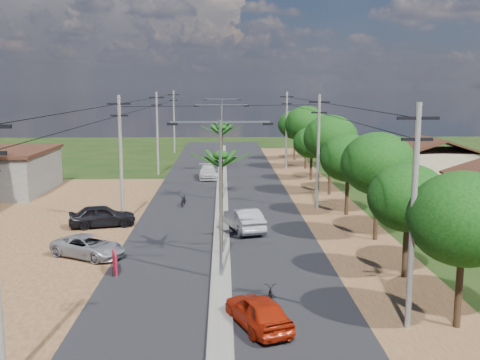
# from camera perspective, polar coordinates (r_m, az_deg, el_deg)

# --- Properties ---
(ground) EXTENTS (160.00, 160.00, 0.00)m
(ground) POSITION_cam_1_polar(r_m,az_deg,el_deg) (28.66, -1.94, -10.05)
(ground) COLOR black
(ground) RESTS_ON ground
(road) EXTENTS (12.00, 110.00, 0.04)m
(road) POSITION_cam_1_polar(r_m,az_deg,el_deg) (43.09, -1.87, -3.34)
(road) COLOR black
(road) RESTS_ON ground
(median) EXTENTS (1.00, 90.00, 0.18)m
(median) POSITION_cam_1_polar(r_m,az_deg,el_deg) (46.00, -1.86, -2.42)
(median) COLOR #605E56
(median) RESTS_ON ground
(dirt_shoulder_east) EXTENTS (5.00, 90.00, 0.03)m
(dirt_shoulder_east) POSITION_cam_1_polar(r_m,az_deg,el_deg) (43.89, 9.31, -3.23)
(dirt_shoulder_east) COLOR #56321D
(dirt_shoulder_east) RESTS_ON ground
(house_east_far) EXTENTS (7.60, 7.50, 4.60)m
(house_east_far) POSITION_cam_1_polar(r_m,az_deg,el_deg) (59.27, 18.91, 2.01)
(house_east_far) COLOR tan
(house_east_far) RESTS_ON ground
(tree_east_a) EXTENTS (4.40, 4.40, 6.37)m
(tree_east_a) POSITION_cam_1_polar(r_m,az_deg,el_deg) (23.56, 21.78, -3.69)
(tree_east_a) COLOR black
(tree_east_a) RESTS_ON ground
(tree_east_b) EXTENTS (4.00, 4.00, 5.83)m
(tree_east_b) POSITION_cam_1_polar(r_m,az_deg,el_deg) (29.04, 16.70, -1.77)
(tree_east_b) COLOR black
(tree_east_b) RESTS_ON ground
(tree_east_c) EXTENTS (4.60, 4.60, 6.83)m
(tree_east_c) POSITION_cam_1_polar(r_m,az_deg,el_deg) (35.64, 13.85, 1.60)
(tree_east_c) COLOR black
(tree_east_c) RESTS_ON ground
(tree_east_d) EXTENTS (4.20, 4.20, 6.13)m
(tree_east_d) POSITION_cam_1_polar(r_m,az_deg,el_deg) (42.37, 10.92, 2.21)
(tree_east_d) COLOR black
(tree_east_d) RESTS_ON ground
(tree_east_e) EXTENTS (4.80, 4.80, 7.14)m
(tree_east_e) POSITION_cam_1_polar(r_m,az_deg,el_deg) (50.12, 9.19, 4.23)
(tree_east_e) COLOR black
(tree_east_e) RESTS_ON ground
(tree_east_f) EXTENTS (3.80, 3.80, 5.52)m
(tree_east_f) POSITION_cam_1_polar(r_m,az_deg,el_deg) (58.01, 7.29, 3.78)
(tree_east_f) COLOR black
(tree_east_f) RESTS_ON ground
(tree_east_g) EXTENTS (5.00, 5.00, 7.38)m
(tree_east_g) POSITION_cam_1_polar(r_m,az_deg,el_deg) (65.87, 6.75, 5.65)
(tree_east_g) COLOR black
(tree_east_g) RESTS_ON ground
(tree_east_h) EXTENTS (4.40, 4.40, 6.52)m
(tree_east_h) POSITION_cam_1_polar(r_m,az_deg,el_deg) (73.78, 5.60, 5.60)
(tree_east_h) COLOR black
(tree_east_h) RESTS_ON ground
(palm_median_near) EXTENTS (2.00, 2.00, 6.15)m
(palm_median_near) POSITION_cam_1_polar(r_m,az_deg,el_deg) (31.28, -1.97, 2.05)
(palm_median_near) COLOR black
(palm_median_near) RESTS_ON ground
(palm_median_mid) EXTENTS (2.00, 2.00, 6.55)m
(palm_median_mid) POSITION_cam_1_polar(r_m,az_deg,el_deg) (47.16, -1.90, 5.01)
(palm_median_mid) COLOR black
(palm_median_mid) RESTS_ON ground
(palm_median_far) EXTENTS (2.00, 2.00, 5.85)m
(palm_median_far) POSITION_cam_1_polar(r_m,az_deg,el_deg) (63.16, -1.85, 5.56)
(palm_median_far) COLOR black
(palm_median_far) RESTS_ON ground
(streetlight_near) EXTENTS (5.10, 0.18, 8.00)m
(streetlight_near) POSITION_cam_1_polar(r_m,az_deg,el_deg) (27.44, -1.99, -0.59)
(streetlight_near) COLOR gray
(streetlight_near) RESTS_ON ground
(streetlight_mid) EXTENTS (5.10, 0.18, 8.00)m
(streetlight_mid) POSITION_cam_1_polar(r_m,az_deg,el_deg) (52.23, -1.87, 4.22)
(streetlight_mid) COLOR gray
(streetlight_mid) RESTS_ON ground
(streetlight_far) EXTENTS (5.10, 0.18, 8.00)m
(streetlight_far) POSITION_cam_1_polar(r_m,az_deg,el_deg) (77.16, -1.83, 5.92)
(streetlight_far) COLOR gray
(streetlight_far) RESTS_ON ground
(utility_pole_w_b) EXTENTS (1.60, 0.24, 9.00)m
(utility_pole_w_b) POSITION_cam_1_polar(r_m,az_deg,el_deg) (39.95, -12.02, 2.34)
(utility_pole_w_b) COLOR #605E56
(utility_pole_w_b) RESTS_ON ground
(utility_pole_w_c) EXTENTS (1.60, 0.24, 9.00)m
(utility_pole_w_c) POSITION_cam_1_polar(r_m,az_deg,el_deg) (61.62, -8.40, 4.90)
(utility_pole_w_c) COLOR #605E56
(utility_pole_w_c) RESTS_ON ground
(utility_pole_w_d) EXTENTS (1.60, 0.24, 9.00)m
(utility_pole_w_d) POSITION_cam_1_polar(r_m,az_deg,el_deg) (82.46, -6.72, 6.07)
(utility_pole_w_d) COLOR #605E56
(utility_pole_w_d) RESTS_ON ground
(utility_pole_e_a) EXTENTS (1.60, 0.24, 9.00)m
(utility_pole_e_a) POSITION_cam_1_polar(r_m,az_deg,el_deg) (22.78, 17.19, -3.17)
(utility_pole_e_a) COLOR #605E56
(utility_pole_e_a) RESTS_ON ground
(utility_pole_e_b) EXTENTS (1.60, 0.24, 9.00)m
(utility_pole_e_b) POSITION_cam_1_polar(r_m,az_deg,el_deg) (43.90, 7.95, 3.09)
(utility_pole_e_b) COLOR #605E56
(utility_pole_e_b) RESTS_ON ground
(utility_pole_e_c) EXTENTS (1.60, 0.24, 9.00)m
(utility_pole_e_c) POSITION_cam_1_polar(r_m,az_deg,el_deg) (65.61, 4.74, 5.24)
(utility_pole_e_c) COLOR #605E56
(utility_pole_e_c) RESTS_ON ground
(car_red_near) EXTENTS (2.92, 4.28, 1.35)m
(car_red_near) POSITION_cam_1_polar(r_m,az_deg,el_deg) (23.03, 1.84, -13.27)
(car_red_near) COLOR #941B08
(car_red_near) RESTS_ON ground
(car_silver_mid) EXTENTS (2.83, 4.98, 1.55)m
(car_silver_mid) POSITION_cam_1_polar(r_m,az_deg,el_deg) (37.57, 0.40, -4.07)
(car_silver_mid) COLOR gray
(car_silver_mid) RESTS_ON ground
(car_white_far) EXTENTS (2.25, 4.78, 1.35)m
(car_white_far) POSITION_cam_1_polar(r_m,az_deg,el_deg) (58.96, -3.30, 0.78)
(car_white_far) COLOR #AAA9A6
(car_white_far) RESTS_ON ground
(car_parked_silver) EXTENTS (4.83, 3.91, 1.22)m
(car_parked_silver) POSITION_cam_1_polar(r_m,az_deg,el_deg) (33.04, -15.13, -6.60)
(car_parked_silver) COLOR gray
(car_parked_silver) RESTS_ON ground
(car_parked_dark) EXTENTS (4.78, 2.89, 1.52)m
(car_parked_dark) POSITION_cam_1_polar(r_m,az_deg,el_deg) (39.79, -13.82, -3.60)
(car_parked_dark) COLOR black
(car_parked_dark) RESTS_ON ground
(moto_rider_east) EXTENTS (0.58, 1.64, 0.86)m
(moto_rider_east) POSITION_cam_1_polar(r_m,az_deg,el_deg) (25.20, 3.17, -11.82)
(moto_rider_east) COLOR black
(moto_rider_east) RESTS_ON ground
(moto_rider_west_a) EXTENTS (0.78, 1.85, 0.95)m
(moto_rider_west_a) POSITION_cam_1_polar(r_m,az_deg,el_deg) (45.59, -5.76, -2.08)
(moto_rider_west_a) COLOR black
(moto_rider_west_a) RESTS_ON ground
(moto_rider_west_b) EXTENTS (0.79, 1.66, 0.96)m
(moto_rider_west_b) POSITION_cam_1_polar(r_m,az_deg,el_deg) (59.83, -2.99, 0.73)
(moto_rider_west_b) COLOR black
(moto_rider_west_b) RESTS_ON ground
(roadside_sign) EXTENTS (0.51, 1.34, 1.15)m
(roadside_sign) POSITION_cam_1_polar(r_m,az_deg,el_deg) (30.00, -12.61, -8.23)
(roadside_sign) COLOR maroon
(roadside_sign) RESTS_ON ground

